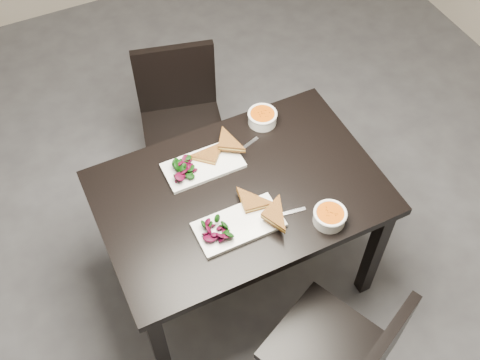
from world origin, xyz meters
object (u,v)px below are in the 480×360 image
(table, at_px, (240,203))
(soup_bowl_near, at_px, (330,216))
(plate_near, at_px, (239,225))
(plate_far, at_px, (203,166))
(chair_far, at_px, (181,115))
(chair_near, at_px, (344,356))
(soup_bowl_far, at_px, (262,117))

(table, bearing_deg, soup_bowl_near, -49.13)
(plate_near, relative_size, plate_far, 1.03)
(chair_far, relative_size, soup_bowl_near, 6.19)
(chair_far, bearing_deg, plate_near, -82.40)
(chair_near, bearing_deg, plate_far, 76.90)
(chair_far, distance_m, soup_bowl_far, 0.60)
(chair_near, relative_size, soup_bowl_near, 6.19)
(plate_near, bearing_deg, soup_bowl_near, -21.83)
(table, relative_size, chair_near, 1.41)
(chair_near, distance_m, soup_bowl_far, 1.10)
(table, height_order, soup_bowl_far, soup_bowl_far)
(table, distance_m, plate_far, 0.23)
(plate_near, height_order, soup_bowl_far, soup_bowl_far)
(table, relative_size, chair_far, 1.41)
(chair_far, height_order, soup_bowl_near, chair_far)
(chair_near, relative_size, soup_bowl_far, 6.18)
(chair_far, bearing_deg, chair_near, -72.97)
(chair_near, distance_m, soup_bowl_near, 0.56)
(chair_near, relative_size, plate_far, 2.48)
(chair_far, bearing_deg, soup_bowl_near, -63.37)
(plate_far, bearing_deg, table, -63.98)
(chair_far, relative_size, plate_far, 2.48)
(plate_near, distance_m, soup_bowl_near, 0.37)
(table, distance_m, chair_near, 0.76)
(soup_bowl_near, bearing_deg, table, 130.87)
(table, height_order, plate_near, plate_near)
(soup_bowl_near, bearing_deg, chair_far, 102.74)
(soup_bowl_far, bearing_deg, soup_bowl_near, -90.56)
(table, bearing_deg, plate_far, 116.02)
(chair_far, bearing_deg, soup_bowl_far, -47.71)
(chair_near, bearing_deg, soup_bowl_far, 56.34)
(chair_near, bearing_deg, plate_near, 82.96)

